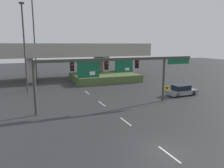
% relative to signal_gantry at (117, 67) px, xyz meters
% --- Properties ---
extents(ground_plane, '(160.00, 160.00, 0.00)m').
position_rel_signal_gantry_xyz_m(ground_plane, '(-1.27, -11.22, -4.67)').
color(ground_plane, '#2D2D30').
extents(lane_markings, '(0.14, 35.96, 0.01)m').
position_rel_signal_gantry_xyz_m(lane_markings, '(-1.27, 4.98, -4.67)').
color(lane_markings, silver).
rests_on(lane_markings, ground).
extents(signal_gantry, '(19.42, 0.44, 5.64)m').
position_rel_signal_gantry_xyz_m(signal_gantry, '(0.00, 0.00, 0.00)').
color(signal_gantry, '#383D33').
rests_on(signal_gantry, ground).
extents(speed_limit_sign, '(0.60, 0.11, 2.21)m').
position_rel_signal_gantry_xyz_m(speed_limit_sign, '(6.34, -0.85, -3.22)').
color(speed_limit_sign, '#4C4C4C').
rests_on(speed_limit_sign, ground).
extents(highway_light_pole_near, '(0.70, 0.36, 16.82)m').
position_rel_signal_gantry_xyz_m(highway_light_pole_near, '(-7.78, 19.87, 4.12)').
color(highway_light_pole_near, '#383D33').
rests_on(highway_light_pole_near, ground).
extents(highway_light_pole_far, '(0.70, 0.36, 13.06)m').
position_rel_signal_gantry_xyz_m(highway_light_pole_far, '(-9.57, 12.25, 2.24)').
color(highway_light_pole_far, '#383D33').
rests_on(highway_light_pole_far, ground).
extents(overpass_bridge, '(35.89, 8.30, 7.33)m').
position_rel_signal_gantry_xyz_m(overpass_bridge, '(-1.27, 23.75, 0.46)').
color(overpass_bridge, '#A39E93').
rests_on(overpass_bridge, ground).
extents(grass_embankment, '(12.38, 8.96, 1.38)m').
position_rel_signal_gantry_xyz_m(grass_embankment, '(4.90, 17.59, -3.98)').
color(grass_embankment, '#4C6033').
rests_on(grass_embankment, ground).
extents(parked_sedan_near_right, '(4.55, 1.87, 1.47)m').
position_rel_signal_gantry_xyz_m(parked_sedan_near_right, '(10.78, 1.69, -3.99)').
color(parked_sedan_near_right, gray).
rests_on(parked_sedan_near_right, ground).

